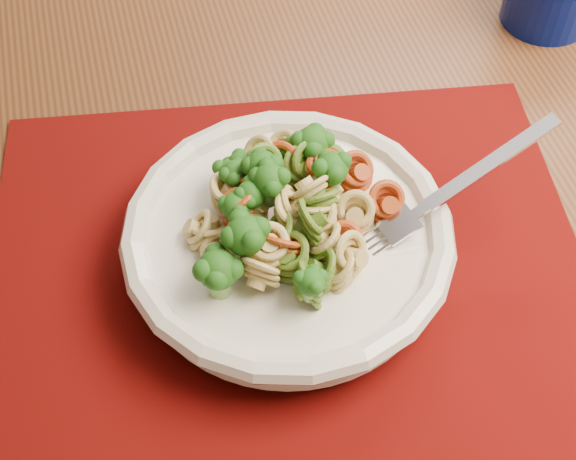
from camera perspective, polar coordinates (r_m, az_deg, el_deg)
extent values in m
cube|color=#5B3119|center=(0.66, -3.91, 0.77)|extent=(1.45, 1.04, 0.04)
cube|color=#5B3119|center=(1.36, 19.68, 8.17)|extent=(0.08, 0.08, 0.72)
cube|color=#4C0303|center=(0.60, -0.07, -2.35)|extent=(0.45, 0.36, 0.00)
cylinder|color=silver|center=(0.60, 0.00, -2.03)|extent=(0.10, 0.10, 0.01)
cylinder|color=silver|center=(0.58, 0.00, -1.02)|extent=(0.22, 0.22, 0.03)
torus|color=silver|center=(0.57, 0.00, -0.20)|extent=(0.24, 0.24, 0.02)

